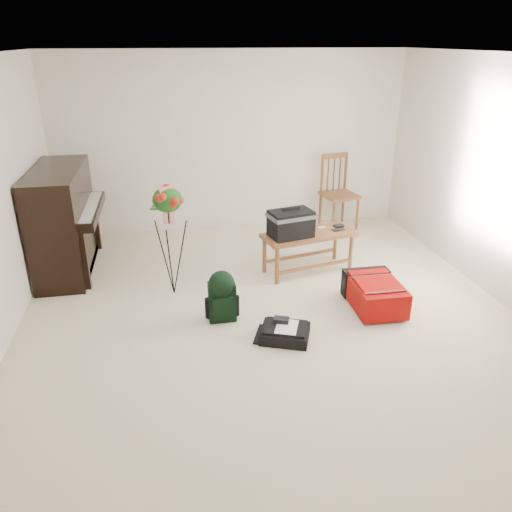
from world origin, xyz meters
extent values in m
cube|color=beige|center=(0.00, 0.00, 0.00)|extent=(5.00, 5.50, 0.01)
cube|color=white|center=(0.00, 0.00, 2.50)|extent=(5.00, 5.50, 0.01)
cube|color=white|center=(0.00, 2.75, 1.25)|extent=(5.00, 0.04, 2.50)
cube|color=black|center=(-2.20, 1.60, 0.62)|extent=(0.55, 1.50, 1.25)
cube|color=black|center=(-1.90, 1.60, 0.73)|extent=(0.28, 1.30, 0.10)
cube|color=white|center=(-1.90, 1.60, 0.78)|extent=(0.22, 1.20, 0.02)
cube|color=black|center=(-2.15, 1.60, 0.05)|extent=(0.45, 1.30, 0.10)
cube|color=brown|center=(0.67, 1.00, 0.47)|extent=(1.17, 0.68, 0.04)
cylinder|color=brown|center=(0.18, 0.82, 0.23)|extent=(0.05, 0.05, 0.45)
cylinder|color=brown|center=(0.18, 1.18, 0.23)|extent=(0.05, 0.05, 0.45)
cylinder|color=brown|center=(1.17, 0.82, 0.23)|extent=(0.05, 0.05, 0.45)
cylinder|color=brown|center=(1.17, 1.18, 0.23)|extent=(0.05, 0.05, 0.45)
cube|color=brown|center=(1.54, 2.40, 0.50)|extent=(0.55, 0.55, 0.04)
cylinder|color=brown|center=(1.34, 2.20, 0.24)|extent=(0.04, 0.04, 0.48)
cylinder|color=brown|center=(1.34, 2.60, 0.24)|extent=(0.04, 0.04, 0.48)
cylinder|color=brown|center=(1.74, 2.20, 0.24)|extent=(0.04, 0.04, 0.48)
cylinder|color=brown|center=(1.74, 2.60, 0.24)|extent=(0.04, 0.04, 0.48)
cube|color=brown|center=(1.54, 2.60, 1.04)|extent=(0.42, 0.13, 0.07)
cylinder|color=brown|center=(1.34, 2.60, 0.78)|extent=(0.04, 0.04, 0.58)
cylinder|color=brown|center=(1.74, 2.60, 0.78)|extent=(0.04, 0.04, 0.58)
cube|color=red|center=(1.12, 0.00, 0.16)|extent=(0.49, 0.72, 0.28)
cube|color=black|center=(1.12, 0.28, 0.16)|extent=(0.50, 0.17, 0.30)
cube|color=red|center=(1.12, -0.05, 0.31)|extent=(0.44, 0.42, 0.02)
cube|color=silver|center=(1.12, -0.26, 0.31)|extent=(0.45, 0.02, 0.01)
cube|color=black|center=(0.05, -0.42, 0.05)|extent=(0.55, 0.50, 0.11)
cube|color=black|center=(0.05, -0.42, 0.12)|extent=(0.48, 0.43, 0.03)
cube|color=white|center=(0.07, -0.44, 0.14)|extent=(0.28, 0.32, 0.01)
cube|color=black|center=(0.01, -0.37, 0.17)|extent=(0.17, 0.14, 0.04)
cube|color=black|center=(-0.49, 0.04, 0.20)|extent=(0.27, 0.16, 0.40)
cube|color=black|center=(-0.49, -0.06, 0.18)|extent=(0.22, 0.05, 0.23)
sphere|color=black|center=(-0.49, 0.04, 0.40)|extent=(0.26, 0.26, 0.26)
cube|color=black|center=(-0.55, 0.13, 0.20)|extent=(0.04, 0.03, 0.36)
cube|color=black|center=(-0.42, 0.13, 0.20)|extent=(0.04, 0.03, 0.36)
cylinder|color=black|center=(-0.95, 0.71, 0.99)|extent=(0.01, 0.01, 0.33)
ellipsoid|color=#1B5319|center=(-0.95, 0.71, 1.09)|extent=(0.31, 0.22, 0.29)
cube|color=red|center=(-0.95, 0.69, 1.19)|extent=(0.16, 0.09, 0.09)
camera|label=1|loc=(-0.94, -4.33, 2.63)|focal=35.00mm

